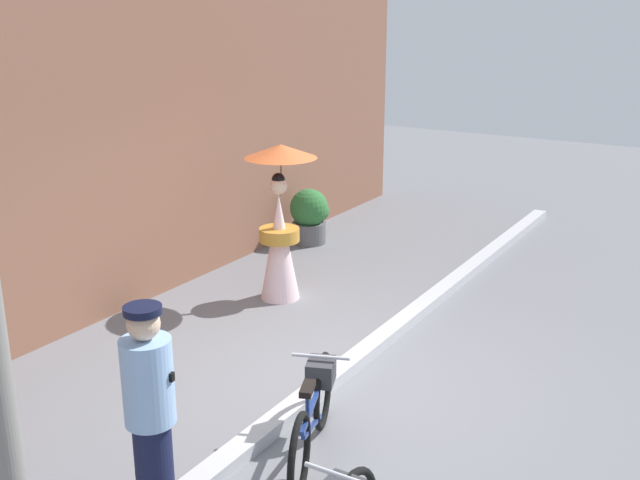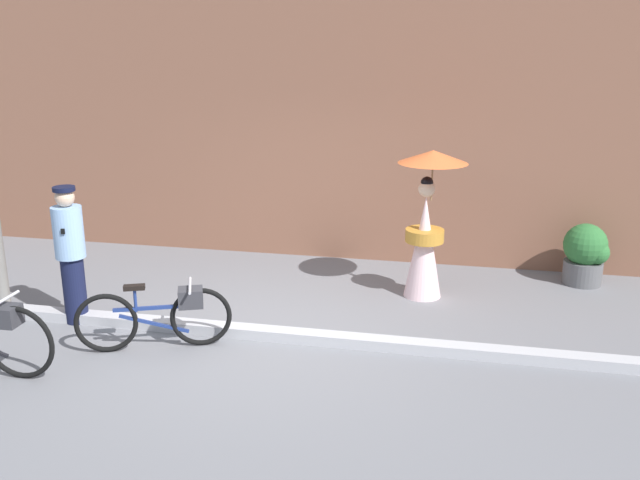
# 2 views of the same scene
# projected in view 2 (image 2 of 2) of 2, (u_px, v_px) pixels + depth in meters

# --- Properties ---
(ground_plane) EXTENTS (30.00, 30.00, 0.00)m
(ground_plane) POSITION_uv_depth(u_px,v_px,m) (269.00, 338.00, 7.65)
(ground_plane) COLOR slate
(building_wall) EXTENTS (14.00, 0.40, 3.97)m
(building_wall) POSITION_uv_depth(u_px,v_px,m) (326.00, 125.00, 10.12)
(building_wall) COLOR brown
(building_wall) RESTS_ON ground_plane
(sidewalk_curb) EXTENTS (14.00, 0.20, 0.12)m
(sidewalk_curb) POSITION_uv_depth(u_px,v_px,m) (269.00, 333.00, 7.64)
(sidewalk_curb) COLOR #B2B2B7
(sidewalk_curb) RESTS_ON ground_plane
(bicycle_near_officer) EXTENTS (1.56, 0.70, 0.74)m
(bicycle_near_officer) POSITION_uv_depth(u_px,v_px,m) (161.00, 315.00, 7.31)
(bicycle_near_officer) COLOR black
(bicycle_near_officer) RESTS_ON ground_plane
(person_officer) EXTENTS (0.34, 0.38, 1.63)m
(person_officer) POSITION_uv_depth(u_px,v_px,m) (70.00, 252.00, 7.86)
(person_officer) COLOR #141938
(person_officer) RESTS_ON ground_plane
(person_with_parasol) EXTENTS (0.87, 0.87, 1.90)m
(person_with_parasol) POSITION_uv_depth(u_px,v_px,m) (426.00, 222.00, 8.64)
(person_with_parasol) COLOR silver
(person_with_parasol) RESTS_ON ground_plane
(potted_plant_by_door) EXTENTS (0.59, 0.58, 0.84)m
(potted_plant_by_door) POSITION_uv_depth(u_px,v_px,m) (586.00, 253.00, 9.23)
(potted_plant_by_door) COLOR #59595B
(potted_plant_by_door) RESTS_ON ground_plane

